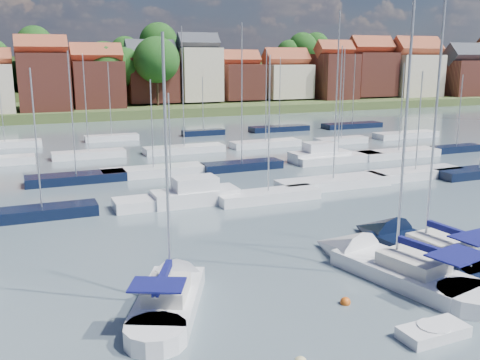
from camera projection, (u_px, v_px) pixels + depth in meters
name	position (u px, v px, depth m)	size (l,w,h in m)	color
ground	(187.00, 158.00, 63.84)	(260.00, 260.00, 0.00)	#4A5C65
sailboat_left	(173.00, 292.00, 26.42)	(6.72, 10.34, 13.88)	white
sailboat_centre	(381.00, 265.00, 29.99)	(5.95, 12.71, 16.67)	white
sailboat_navy	(412.00, 247.00, 32.85)	(4.56, 12.58, 17.00)	black
tender	(433.00, 332.00, 22.82)	(3.07, 1.51, 0.65)	white
buoy_c	(345.00, 304.00, 25.98)	(0.51, 0.51, 0.51)	#D85914
buoy_e	(378.00, 238.00, 35.51)	(0.43, 0.43, 0.43)	#D85914
marina_field	(216.00, 160.00, 60.07)	(79.62, 41.41, 15.93)	white
far_shore_town	(97.00, 84.00, 147.20)	(212.46, 90.00, 22.27)	#4C5A2D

